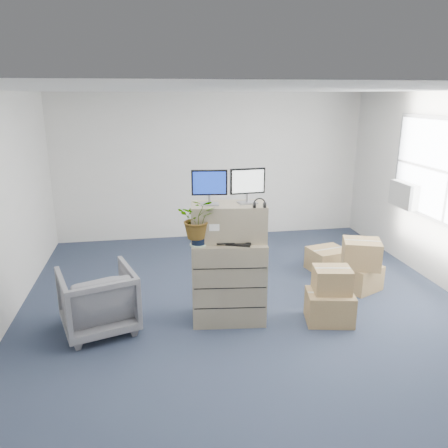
{
  "coord_description": "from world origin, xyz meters",
  "views": [
    {
      "loc": [
        -1.2,
        -4.88,
        2.76
      ],
      "look_at": [
        -0.29,
        0.4,
        1.16
      ],
      "focal_mm": 35.0,
      "sensor_mm": 36.0,
      "label": 1
    }
  ],
  "objects_px": {
    "potted_plant": "(198,224)",
    "monitor_left": "(209,185)",
    "monitor_right": "(248,184)",
    "filing_cabinet_lower": "(229,280)",
    "water_bottle": "(232,228)",
    "office_chair": "(98,297)",
    "keyboard": "(233,242)"
  },
  "relations": [
    {
      "from": "keyboard",
      "to": "potted_plant",
      "type": "xyz_separation_m",
      "value": [
        -0.41,
        0.02,
        0.25
      ]
    },
    {
      "from": "potted_plant",
      "to": "filing_cabinet_lower",
      "type": "bearing_deg",
      "value": 13.2
    },
    {
      "from": "office_chair",
      "to": "potted_plant",
      "type": "bearing_deg",
      "value": 158.3
    },
    {
      "from": "monitor_right",
      "to": "keyboard",
      "type": "height_order",
      "value": "monitor_right"
    },
    {
      "from": "filing_cabinet_lower",
      "to": "keyboard",
      "type": "bearing_deg",
      "value": -69.29
    },
    {
      "from": "water_bottle",
      "to": "office_chair",
      "type": "bearing_deg",
      "value": -178.23
    },
    {
      "from": "office_chair",
      "to": "filing_cabinet_lower",
      "type": "bearing_deg",
      "value": 162.57
    },
    {
      "from": "water_bottle",
      "to": "monitor_left",
      "type": "bearing_deg",
      "value": -179.41
    },
    {
      "from": "filing_cabinet_lower",
      "to": "monitor_left",
      "type": "bearing_deg",
      "value": 174.06
    },
    {
      "from": "monitor_right",
      "to": "potted_plant",
      "type": "xyz_separation_m",
      "value": [
        -0.62,
        -0.13,
        -0.42
      ]
    },
    {
      "from": "monitor_left",
      "to": "water_bottle",
      "type": "relative_size",
      "value": 1.46
    },
    {
      "from": "keyboard",
      "to": "water_bottle",
      "type": "xyz_separation_m",
      "value": [
        0.02,
        0.16,
        0.13
      ]
    },
    {
      "from": "monitor_right",
      "to": "water_bottle",
      "type": "distance_m",
      "value": 0.57
    },
    {
      "from": "potted_plant",
      "to": "keyboard",
      "type": "bearing_deg",
      "value": -2.31
    },
    {
      "from": "potted_plant",
      "to": "monitor_left",
      "type": "bearing_deg",
      "value": 41.28
    },
    {
      "from": "water_bottle",
      "to": "keyboard",
      "type": "bearing_deg",
      "value": -97.76
    },
    {
      "from": "monitor_left",
      "to": "keyboard",
      "type": "xyz_separation_m",
      "value": [
        0.25,
        -0.16,
        -0.67
      ]
    },
    {
      "from": "monitor_right",
      "to": "office_chair",
      "type": "bearing_deg",
      "value": 175.96
    },
    {
      "from": "monitor_right",
      "to": "potted_plant",
      "type": "distance_m",
      "value": 0.76
    },
    {
      "from": "keyboard",
      "to": "water_bottle",
      "type": "distance_m",
      "value": 0.21
    },
    {
      "from": "monitor_left",
      "to": "water_bottle",
      "type": "distance_m",
      "value": 0.6
    },
    {
      "from": "keyboard",
      "to": "office_chair",
      "type": "bearing_deg",
      "value": -160.28
    },
    {
      "from": "monitor_left",
      "to": "monitor_right",
      "type": "bearing_deg",
      "value": 5.42
    },
    {
      "from": "filing_cabinet_lower",
      "to": "monitor_left",
      "type": "height_order",
      "value": "monitor_left"
    },
    {
      "from": "potted_plant",
      "to": "office_chair",
      "type": "xyz_separation_m",
      "value": [
        -1.21,
        0.09,
        -0.88
      ]
    },
    {
      "from": "monitor_right",
      "to": "filing_cabinet_lower",
      "type": "bearing_deg",
      "value": -174.84
    },
    {
      "from": "monitor_left",
      "to": "office_chair",
      "type": "height_order",
      "value": "monitor_left"
    },
    {
      "from": "keyboard",
      "to": "potted_plant",
      "type": "relative_size",
      "value": 0.8
    },
    {
      "from": "filing_cabinet_lower",
      "to": "office_chair",
      "type": "bearing_deg",
      "value": -173.42
    },
    {
      "from": "monitor_left",
      "to": "potted_plant",
      "type": "height_order",
      "value": "monitor_left"
    },
    {
      "from": "water_bottle",
      "to": "office_chair",
      "type": "distance_m",
      "value": 1.81
    },
    {
      "from": "keyboard",
      "to": "office_chair",
      "type": "distance_m",
      "value": 1.74
    }
  ]
}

